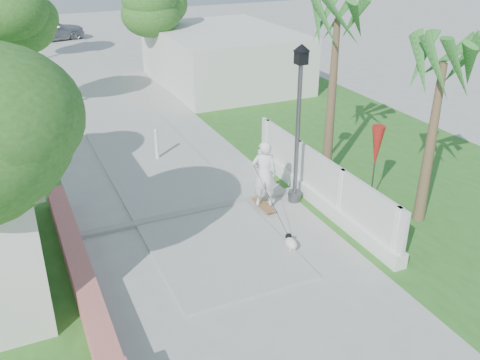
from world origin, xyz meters
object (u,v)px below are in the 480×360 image
bollard (157,143)px  skateboarder (265,179)px  street_lamp (298,120)px  dog (291,242)px  parked_car (48,29)px  patio_umbrella (377,148)px

bollard → skateboarder: skateboarder is taller
street_lamp → skateboarder: street_lamp is taller
street_lamp → dog: bearing=-121.8°
street_lamp → dog: street_lamp is taller
dog → bollard: bearing=110.8°
street_lamp → parked_car: size_ratio=0.94×
bollard → parked_car: parked_car is taller
street_lamp → patio_umbrella: bearing=-27.8°
patio_umbrella → dog: size_ratio=4.24×
bollard → patio_umbrella: 7.25m
bollard → skateboarder: 5.02m
bollard → dog: size_ratio=2.01×
bollard → dog: 6.82m
street_lamp → patio_umbrella: (1.90, -1.00, -0.74)m
patio_umbrella → dog: (-3.25, -1.18, -1.48)m
patio_umbrella → dog: bearing=-160.1°
street_lamp → parked_car: 27.29m
bollard → patio_umbrella: patio_umbrella is taller
street_lamp → parked_car: street_lamp is taller
bollard → skateboarder: size_ratio=0.44×
bollard → parked_car: bearing=92.2°
skateboarder → parked_car: (-2.49, 27.24, -0.19)m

